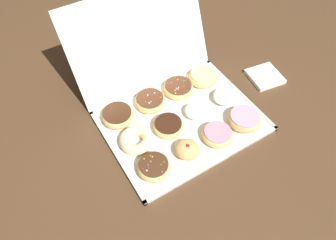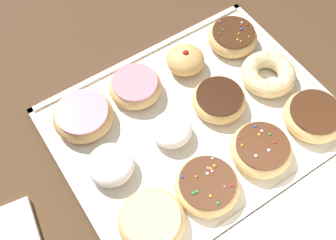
# 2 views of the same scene
# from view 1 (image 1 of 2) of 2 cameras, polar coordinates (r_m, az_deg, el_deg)

# --- Properties ---
(ground_plane) EXTENTS (3.00, 3.00, 0.00)m
(ground_plane) POSITION_cam_1_polar(r_m,az_deg,el_deg) (1.17, 2.52, -0.43)
(ground_plane) COLOR #4C331E
(donut_box) EXTENTS (0.55, 0.43, 0.01)m
(donut_box) POSITION_cam_1_polar(r_m,az_deg,el_deg) (1.17, 2.52, -0.27)
(donut_box) COLOR silver
(donut_box) RESTS_ON ground
(box_lid_open) EXTENTS (0.55, 0.17, 0.35)m
(box_lid_open) POSITION_cam_1_polar(r_m,az_deg,el_deg) (1.23, -5.01, 14.08)
(box_lid_open) COLOR silver
(box_lid_open) RESTS_ON ground
(sprinkle_donut_0) EXTENTS (0.11, 0.11, 0.04)m
(sprinkle_donut_0) POSITION_cam_1_polar(r_m,az_deg,el_deg) (1.03, -2.58, -8.43)
(sprinkle_donut_0) COLOR #E5B770
(sprinkle_donut_0) RESTS_ON donut_box
(jelly_filled_donut_1) EXTENTS (0.08, 0.08, 0.05)m
(jelly_filled_donut_1) POSITION_cam_1_polar(r_m,az_deg,el_deg) (1.06, 3.50, -5.33)
(jelly_filled_donut_1) COLOR tan
(jelly_filled_donut_1) RESTS_ON donut_box
(pink_frosted_donut_2) EXTENTS (0.11, 0.11, 0.04)m
(pink_frosted_donut_2) POSITION_cam_1_polar(r_m,az_deg,el_deg) (1.12, 8.93, -2.61)
(pink_frosted_donut_2) COLOR #E5B770
(pink_frosted_donut_2) RESTS_ON donut_box
(pink_frosted_donut_3) EXTENTS (0.12, 0.12, 0.04)m
(pink_frosted_donut_3) POSITION_cam_1_polar(r_m,az_deg,el_deg) (1.18, 13.60, 0.21)
(pink_frosted_donut_3) COLOR tan
(pink_frosted_donut_3) RESTS_ON donut_box
(cruller_donut_4) EXTENTS (0.12, 0.12, 0.04)m
(cruller_donut_4) POSITION_cam_1_polar(r_m,az_deg,el_deg) (1.09, -5.79, -3.62)
(cruller_donut_4) COLOR beige
(cruller_donut_4) RESTS_ON donut_box
(chocolate_frosted_donut_5) EXTENTS (0.11, 0.11, 0.04)m
(chocolate_frosted_donut_5) POSITION_cam_1_polar(r_m,az_deg,el_deg) (1.13, 0.05, -1.04)
(chocolate_frosted_donut_5) COLOR #E5B770
(chocolate_frosted_donut_5) RESTS_ON donut_box
(powdered_filled_donut_6) EXTENTS (0.08, 0.08, 0.04)m
(powdered_filled_donut_6) POSITION_cam_1_polar(r_m,az_deg,el_deg) (1.17, 4.89, 1.76)
(powdered_filled_donut_6) COLOR white
(powdered_filled_donut_6) RESTS_ON donut_box
(powdered_filled_donut_7) EXTENTS (0.09, 0.09, 0.04)m
(powdered_filled_donut_7) POSITION_cam_1_polar(r_m,az_deg,el_deg) (1.23, 10.20, 4.19)
(powdered_filled_donut_7) COLOR white
(powdered_filled_donut_7) RESTS_ON donut_box
(chocolate_frosted_donut_8) EXTENTS (0.12, 0.12, 0.04)m
(chocolate_frosted_donut_8) POSITION_cam_1_polar(r_m,az_deg,el_deg) (1.17, -9.09, 0.84)
(chocolate_frosted_donut_8) COLOR #E5B770
(chocolate_frosted_donut_8) RESTS_ON donut_box
(sprinkle_donut_9) EXTENTS (0.12, 0.12, 0.04)m
(sprinkle_donut_9) POSITION_cam_1_polar(r_m,az_deg,el_deg) (1.20, -3.25, 3.47)
(sprinkle_donut_9) COLOR #E5B770
(sprinkle_donut_9) RESTS_ON donut_box
(sprinkle_donut_10) EXTENTS (0.12, 0.12, 0.04)m
(sprinkle_donut_10) POSITION_cam_1_polar(r_m,az_deg,el_deg) (1.25, 1.89, 5.82)
(sprinkle_donut_10) COLOR #E5B770
(sprinkle_donut_10) RESTS_ON donut_box
(glazed_ring_donut_11) EXTENTS (0.12, 0.12, 0.04)m
(glazed_ring_donut_11) POSITION_cam_1_polar(r_m,az_deg,el_deg) (1.30, 6.35, 7.74)
(glazed_ring_donut_11) COLOR #E5B770
(glazed_ring_donut_11) RESTS_ON donut_box
(napkin_stack) EXTENTS (0.14, 0.14, 0.02)m
(napkin_stack) POSITION_cam_1_polar(r_m,az_deg,el_deg) (1.38, 17.11, 7.54)
(napkin_stack) COLOR white
(napkin_stack) RESTS_ON ground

